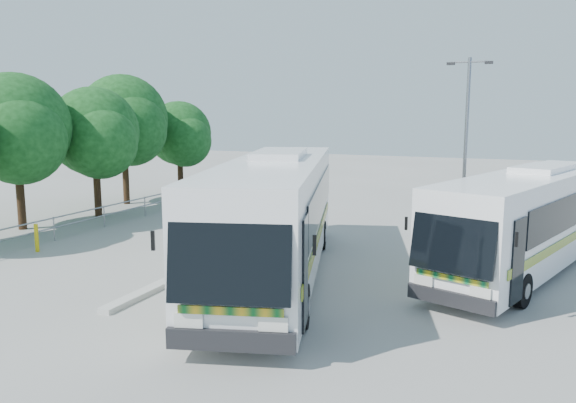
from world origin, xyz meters
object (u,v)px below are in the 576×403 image
at_px(lamppost, 466,139).
at_px(tree_far_e, 180,133).
at_px(coach_adjacent, 529,218).
at_px(bollard, 37,238).
at_px(tree_far_d, 124,119).
at_px(coach_main, 275,214).
at_px(tree_far_b, 17,127).
at_px(tree_far_c, 95,132).

bearing_deg(lamppost, tree_far_e, 161.50).
distance_m(coach_adjacent, bollard, 17.68).
relative_size(tree_far_d, coach_main, 0.53).
bearing_deg(lamppost, bollard, -148.37).
distance_m(coach_main, coach_adjacent, 8.36).
relative_size(tree_far_b, lamppost, 0.93).
bearing_deg(tree_far_e, bollard, -77.10).
bearing_deg(coach_adjacent, coach_main, -134.88).
bearing_deg(tree_far_b, lamppost, 19.09).
bearing_deg(coach_main, tree_far_c, 137.72).
height_order(tree_far_e, bollard, tree_far_e).
bearing_deg(coach_adjacent, tree_far_e, 170.90).
bearing_deg(coach_main, lamppost, 44.26).
distance_m(tree_far_c, bollard, 8.23).
bearing_deg(tree_far_d, lamppost, -3.88).
distance_m(coach_adjacent, lamppost, 5.92).
height_order(tree_far_c, coach_main, tree_far_c).
distance_m(lamppost, bollard, 17.53).
xyz_separation_m(tree_far_d, coach_main, (13.74, -9.85, -2.76)).
distance_m(tree_far_c, coach_main, 14.15).
relative_size(coach_adjacent, bollard, 11.17).
relative_size(tree_far_b, tree_far_d, 0.95).
distance_m(tree_far_c, tree_far_e, 8.22).
bearing_deg(tree_far_e, tree_far_c, -86.46).
bearing_deg(tree_far_c, tree_far_e, 93.54).
bearing_deg(lamppost, tree_far_d, 175.44).
relative_size(tree_far_d, lamppost, 0.99).
relative_size(tree_far_c, tree_far_d, 0.88).
relative_size(lamppost, bollard, 6.98).
relative_size(coach_main, coach_adjacent, 1.15).
distance_m(tree_far_b, coach_adjacent, 21.13).
relative_size(coach_main, lamppost, 1.84).
distance_m(tree_far_b, tree_far_c, 4.01).
relative_size(coach_adjacent, lamppost, 1.60).
distance_m(coach_main, lamppost, 10.08).
xyz_separation_m(tree_far_b, tree_far_e, (0.39, 12.10, -0.68)).
relative_size(tree_far_c, bollard, 6.09).
bearing_deg(coach_main, coach_adjacent, 10.79).
height_order(tree_far_e, coach_adjacent, tree_far_e).
relative_size(tree_far_e, bollard, 5.56).
bearing_deg(bollard, tree_far_b, 143.33).
relative_size(tree_far_d, bollard, 6.88).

